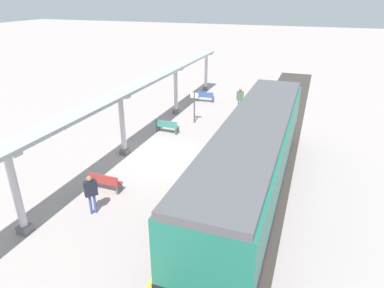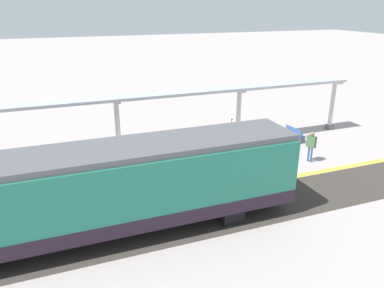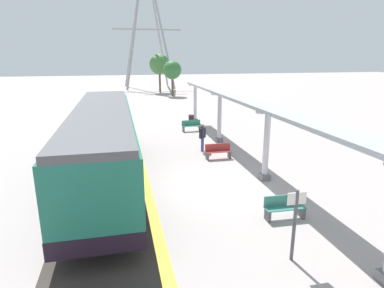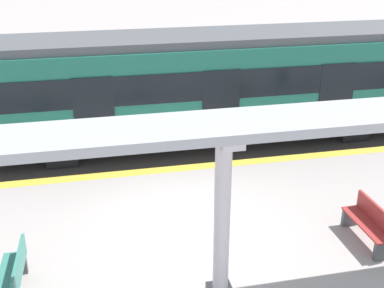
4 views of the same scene
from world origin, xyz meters
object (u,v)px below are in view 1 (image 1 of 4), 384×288
at_px(canopy_pillar_third, 122,125).
at_px(bench_extra_slot, 167,126).
at_px(bench_far_end, 105,182).
at_px(passenger_by_the_benches, 91,190).
at_px(canopy_pillar_second, 176,91).
at_px(bench_mid_platform, 205,97).
at_px(canopy_pillar_nearest, 206,72).
at_px(canopy_pillar_fourth, 16,193).
at_px(passenger_waiting_near_edge, 240,97).
at_px(train_near_carriage, 254,156).
at_px(platform_info_sign, 194,104).

xyz_separation_m(canopy_pillar_third, bench_extra_slot, (-0.94, -3.66, -1.27)).
xyz_separation_m(bench_far_end, passenger_by_the_benches, (-0.51, 1.64, 0.63)).
distance_m(bench_far_end, bench_extra_slot, 7.34).
xyz_separation_m(canopy_pillar_second, bench_far_end, (-1.18, 11.14, -1.27)).
relative_size(canopy_pillar_third, bench_mid_platform, 2.22).
xyz_separation_m(canopy_pillar_nearest, passenger_by_the_benches, (-1.69, 19.94, -0.63)).
relative_size(canopy_pillar_fourth, passenger_waiting_near_edge, 1.94).
height_order(train_near_carriage, canopy_pillar_nearest, train_near_carriage).
distance_m(bench_far_end, platform_info_sign, 9.76).
bearing_deg(bench_extra_slot, canopy_pillar_second, -76.04).
relative_size(train_near_carriage, passenger_waiting_near_edge, 8.30).
xyz_separation_m(train_near_carriage, canopy_pillar_third, (7.39, -1.65, -0.12)).
xyz_separation_m(canopy_pillar_third, platform_info_sign, (-1.96, -6.01, -0.38)).
distance_m(train_near_carriage, canopy_pillar_third, 7.57).
xyz_separation_m(bench_far_end, bench_extra_slot, (0.23, -7.34, 0.00)).
bearing_deg(bench_extra_slot, passenger_waiting_near_edge, -118.93).
bearing_deg(bench_mid_platform, bench_far_end, 90.35).
xyz_separation_m(canopy_pillar_third, bench_far_end, (-1.18, 3.68, -1.27)).
height_order(canopy_pillar_fourth, passenger_by_the_benches, canopy_pillar_fourth).
bearing_deg(canopy_pillar_nearest, canopy_pillar_third, 90.00).
distance_m(bench_extra_slot, passenger_by_the_benches, 9.03).
bearing_deg(bench_mid_platform, canopy_pillar_third, 84.34).
relative_size(canopy_pillar_second, platform_info_sign, 1.53).
distance_m(train_near_carriage, platform_info_sign, 9.40).
distance_m(canopy_pillar_nearest, canopy_pillar_third, 14.62).
relative_size(canopy_pillar_fourth, bench_extra_slot, 2.23).
bearing_deg(canopy_pillar_second, passenger_by_the_benches, 97.51).
height_order(canopy_pillar_second, passenger_waiting_near_edge, canopy_pillar_second).
height_order(canopy_pillar_nearest, passenger_waiting_near_edge, canopy_pillar_nearest).
distance_m(bench_extra_slot, passenger_waiting_near_edge, 6.93).
xyz_separation_m(canopy_pillar_second, canopy_pillar_fourth, (0.00, 14.68, 0.00)).
height_order(canopy_pillar_fourth, bench_extra_slot, canopy_pillar_fourth).
relative_size(canopy_pillar_second, bench_mid_platform, 2.22).
height_order(canopy_pillar_second, bench_far_end, canopy_pillar_second).
bearing_deg(platform_info_sign, passenger_by_the_benches, 88.63).
relative_size(canopy_pillar_nearest, bench_extra_slot, 2.23).
height_order(train_near_carriage, platform_info_sign, train_near_carriage).
bearing_deg(passenger_by_the_benches, canopy_pillar_second, -82.49).
relative_size(bench_far_end, platform_info_sign, 0.68).
xyz_separation_m(train_near_carriage, passenger_waiting_near_edge, (3.11, -11.35, -0.75)).
xyz_separation_m(canopy_pillar_second, passenger_by_the_benches, (-1.69, 12.78, -0.63)).
bearing_deg(canopy_pillar_fourth, bench_mid_platform, -93.42).
relative_size(canopy_pillar_second, passenger_waiting_near_edge, 1.94).
height_order(canopy_pillar_third, bench_extra_slot, canopy_pillar_third).
xyz_separation_m(train_near_carriage, bench_far_end, (6.22, 2.03, -1.39)).
xyz_separation_m(bench_mid_platform, platform_info_sign, (-0.87, 4.96, 0.89)).
bearing_deg(platform_info_sign, bench_mid_platform, -80.06).
height_order(bench_mid_platform, platform_info_sign, platform_info_sign).
xyz_separation_m(canopy_pillar_third, canopy_pillar_fourth, (0.00, 7.23, 0.00)).
height_order(train_near_carriage, bench_mid_platform, train_near_carriage).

